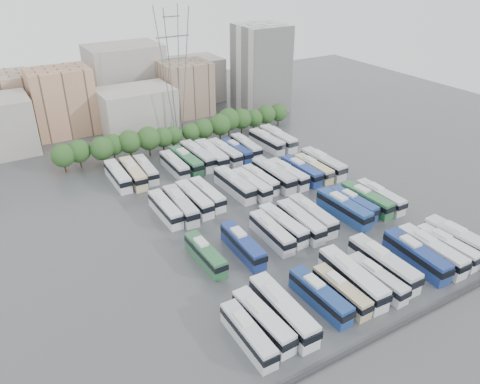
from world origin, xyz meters
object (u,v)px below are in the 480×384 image
bus_r0_s5 (341,291)px  bus_r0_s12 (447,246)px  bus_r3_s4 (175,165)px  electricity_pylon (175,68)px  bus_r0_s2 (283,310)px  bus_r3_s6 (198,155)px  bus_r3_s7 (211,154)px  bus_r3_s8 (224,152)px  bus_r0_s7 (377,278)px  bus_r3_s2 (146,169)px  bus_r1_s11 (354,203)px  bus_r2_s4 (207,194)px  bus_r3_s1 (133,173)px  bus_r2_s13 (323,163)px  bus_r1_s8 (312,215)px  bus_r1_s12 (367,199)px  bus_r0_s10 (416,255)px  bus_r1_s3 (243,245)px  bus_r0_s0 (248,334)px  bus_r2_s8 (260,179)px  bus_r2_s1 (165,209)px  bus_r1_s5 (272,232)px  bus_r1_s7 (300,221)px  bus_r3_s10 (246,146)px  bus_r0_s1 (263,320)px  bus_r0_s4 (320,296)px  bus_r3_s9 (236,151)px  bus_r2_s10 (288,174)px  bus_r0_s11 (431,250)px  apartment_tower (261,69)px  bus_r2_s11 (301,170)px  bus_r0_s8 (383,263)px  bus_r2_s2 (181,205)px  bus_r2_s9 (274,175)px  bus_r1_s1 (205,254)px  bus_r2_s12 (313,168)px  bus_r2_s6 (234,184)px  bus_r1_s6 (283,224)px  bus_r1_s10 (344,208)px  bus_r3_s0 (118,176)px  bus_r3_s13 (278,138)px

bus_r0_s5 → bus_r0_s12: 23.18m
bus_r3_s4 → electricity_pylon: bearing=64.1°
bus_r0_s2 → bus_r3_s6: bearing=76.9°
bus_r3_s4 → bus_r3_s7: size_ratio=0.89×
bus_r3_s8 → bus_r0_s12: bearing=-78.6°
bus_r0_s7 → bus_r3_s2: (-16.75, 55.31, 0.09)m
bus_r0_s2 → bus_r1_s11: (30.00, 18.10, -0.36)m
bus_r0_s12 → bus_r2_s4: size_ratio=0.99×
bus_r0_s7 → bus_r3_s1: (-20.00, 54.53, 0.27)m
electricity_pylon → bus_r2_s13: bearing=-62.8°
bus_r1_s8 → bus_r1_s12: 13.30m
bus_r0_s10 → bus_r3_s6: size_ratio=0.95×
bus_r1_s3 → bus_r0_s0: bearing=-117.0°
bus_r2_s8 → bus_r2_s4: bearing=178.8°
bus_r2_s1 → bus_r1_s5: bearing=-53.0°
bus_r1_s7 → bus_r3_s10: (10.05, 35.88, -0.05)m
bus_r3_s1 → bus_r3_s6: 16.62m
bus_r0_s1 → bus_r0_s4: size_ratio=1.01×
bus_r3_s2 → bus_r3_s9: bearing=0.1°
bus_r2_s10 → bus_r1_s7: bearing=-121.9°
bus_r2_s4 → bus_r3_s2: 18.92m
bus_r0_s0 → bus_r0_s12: bus_r0_s12 is taller
bus_r2_s10 → bus_r0_s5: bearing=-117.1°
bus_r0_s11 → apartment_tower: bearing=77.9°
bus_r0_s0 → bus_r2_s11: 51.46m
bus_r0_s8 → bus_r0_s1: bearing=-178.2°
bus_r1_s12 → bus_r2_s2: bearing=150.2°
bus_r1_s8 → bus_r3_s4: 36.74m
bus_r1_s5 → bus_r3_s10: bus_r3_s10 is taller
bus_r2_s4 → bus_r2_s9: size_ratio=0.87×
bus_r1_s1 → bus_r3_s9: size_ratio=0.98×
bus_r0_s7 → bus_r1_s11: size_ratio=0.97×
bus_r2_s12 → bus_r3_s9: bearing=118.8°
bus_r3_s2 → bus_r2_s6: bearing=-49.1°
bus_r3_s2 → bus_r0_s1: bearing=-90.7°
bus_r0_s10 → bus_r1_s11: (3.57, 18.56, -0.23)m
bus_r2_s11 → bus_r3_s10: bearing=99.0°
bus_r2_s13 → bus_r3_s8: 24.10m
electricity_pylon → bus_r1_s1: size_ratio=3.00×
bus_r3_s9 → bus_r0_s10: bearing=-88.5°
bus_r0_s10 → bus_r0_s8: bearing=173.8°
bus_r2_s11 → bus_r2_s13: bearing=1.1°
bus_r1_s1 → bus_r2_s13: bus_r2_s13 is taller
bus_r3_s6 → bus_r1_s6: bearing=-92.1°
bus_r0_s10 → bus_r3_s1: bus_r0_s10 is taller
bus_r0_s5 → bus_r2_s8: size_ratio=0.97×
bus_r0_s8 → bus_r1_s10: size_ratio=1.04×
bus_r2_s2 → apartment_tower: bearing=46.1°
bus_r0_s1 → bus_r3_s0: (-3.11, 53.89, 0.07)m
bus_r3_s9 → bus_r3_s13: (13.17, 0.85, 0.33)m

